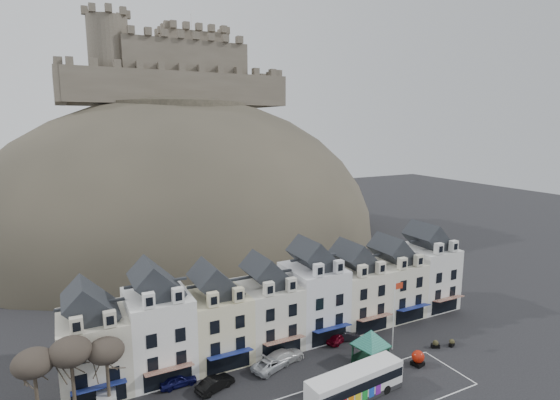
# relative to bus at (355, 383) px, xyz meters

# --- Properties ---
(coach_bay_markings) EXTENTS (22.00, 7.50, 0.01)m
(coach_bay_markings) POSITION_rel_bus_xyz_m (2.33, -0.32, -1.74)
(coach_bay_markings) COLOR silver
(coach_bay_markings) RESTS_ON ground
(townhouse_terrace) EXTENTS (54.40, 9.35, 11.80)m
(townhouse_terrace) POSITION_rel_bus_xyz_m (0.47, 14.40, 3.56)
(townhouse_terrace) COLOR beige
(townhouse_terrace) RESTS_ON ground
(castle_hill) EXTENTS (100.00, 76.00, 68.00)m
(castle_hill) POSITION_rel_bus_xyz_m (1.58, 67.38, -1.63)
(castle_hill) COLOR #3A362C
(castle_hill) RESTS_ON ground
(castle) EXTENTS (50.20, 22.20, 22.00)m
(castle) POSITION_rel_bus_xyz_m (0.83, 74.36, 38.46)
(castle) COLOR brown
(castle) RESTS_ON ground
(tree_left_far) EXTENTS (3.61, 3.61, 8.24)m
(tree_left_far) POSITION_rel_bus_xyz_m (-28.67, 8.93, 5.16)
(tree_left_far) COLOR #31281F
(tree_left_far) RESTS_ON ground
(tree_left_mid) EXTENTS (3.78, 3.78, 8.64)m
(tree_left_mid) POSITION_rel_bus_xyz_m (-25.67, 8.93, 5.50)
(tree_left_mid) COLOR #31281F
(tree_left_mid) RESTS_ON ground
(tree_left_near) EXTENTS (3.43, 3.43, 7.84)m
(tree_left_near) POSITION_rel_bus_xyz_m (-22.67, 8.93, 4.82)
(tree_left_near) COLOR #31281F
(tree_left_near) RESTS_ON ground
(bus) EXTENTS (11.32, 3.50, 3.15)m
(bus) POSITION_rel_bus_xyz_m (0.00, 0.00, 0.00)
(bus) COLOR #262628
(bus) RESTS_ON ground
(bus_shelter) EXTENTS (6.90, 6.90, 4.45)m
(bus_shelter) POSITION_rel_bus_xyz_m (5.33, 4.21, 1.72)
(bus_shelter) COLOR black
(bus_shelter) RESTS_ON ground
(red_buoy) EXTENTS (1.47, 1.47, 1.81)m
(red_buoy) POSITION_rel_bus_xyz_m (10.33, 1.69, -0.81)
(red_buoy) COLOR black
(red_buoy) RESTS_ON ground
(flagpole) EXTENTS (1.30, 0.13, 8.94)m
(flagpole) POSITION_rel_bus_xyz_m (10.24, 5.84, 3.36)
(flagpole) COLOR silver
(flagpole) RESTS_ON ground
(white_van) EXTENTS (2.07, 4.23, 1.88)m
(white_van) POSITION_rel_bus_xyz_m (-22.84, 10.43, -0.80)
(white_van) COLOR silver
(white_van) RESTS_ON ground
(planter_west) EXTENTS (1.13, 0.88, 1.01)m
(planter_west) POSITION_rel_bus_xyz_m (15.25, 3.66, -1.25)
(planter_west) COLOR black
(planter_west) RESTS_ON ground
(planter_east) EXTENTS (1.04, 0.79, 0.93)m
(planter_east) POSITION_rel_bus_xyz_m (17.44, 3.03, -1.29)
(planter_east) COLOR black
(planter_east) RESTS_ON ground
(car_navy) EXTENTS (4.07, 1.77, 1.37)m
(car_navy) POSITION_rel_bus_xyz_m (-15.67, 10.43, -1.06)
(car_navy) COLOR #0B0C3A
(car_navy) RESTS_ON ground
(car_black) EXTENTS (4.60, 2.89, 1.43)m
(car_black) POSITION_rel_bus_xyz_m (-12.31, 7.93, -1.02)
(car_black) COLOR black
(car_black) RESTS_ON ground
(car_silver) EXTENTS (5.41, 3.88, 1.39)m
(car_silver) POSITION_rel_bus_xyz_m (-5.27, 8.79, -1.05)
(car_silver) COLOR silver
(car_silver) RESTS_ON ground
(car_white) EXTENTS (5.59, 3.07, 1.53)m
(car_white) POSITION_rel_bus_xyz_m (-3.32, 9.42, -0.97)
(car_white) COLOR silver
(car_white) RESTS_ON ground
(car_maroon) EXTENTS (3.98, 2.74, 1.26)m
(car_maroon) POSITION_rel_bus_xyz_m (5.13, 10.43, -1.11)
(car_maroon) COLOR #590513
(car_maroon) RESTS_ON ground
(car_charcoal) EXTENTS (3.97, 2.45, 1.24)m
(car_charcoal) POSITION_rel_bus_xyz_m (6.33, 10.43, -1.12)
(car_charcoal) COLOR black
(car_charcoal) RESTS_ON ground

